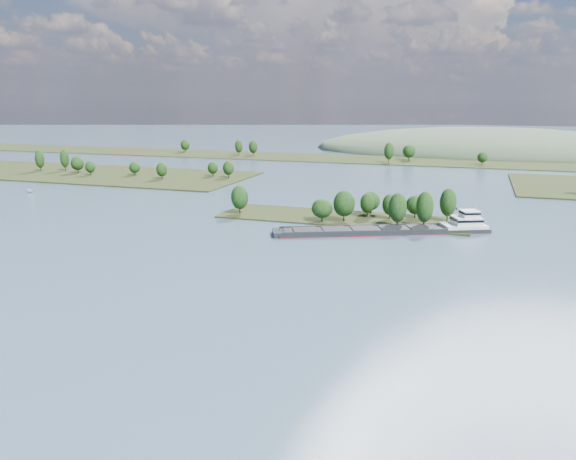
% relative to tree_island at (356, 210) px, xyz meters
% --- Properties ---
extents(ground, '(1800.00, 1800.00, 0.00)m').
position_rel_tree_island_xyz_m(ground, '(-5.77, -58.43, -4.10)').
color(ground, '#3C5468').
rests_on(ground, ground).
extents(tree_island, '(100.00, 30.27, 15.10)m').
position_rel_tree_island_xyz_m(tree_island, '(0.00, 0.00, 0.00)').
color(tree_island, black).
rests_on(tree_island, ground).
extents(left_bank, '(300.00, 80.00, 15.71)m').
position_rel_tree_island_xyz_m(left_bank, '(-234.87, 81.66, -3.24)').
color(left_bank, black).
rests_on(left_bank, ground).
extents(back_shoreline, '(900.00, 60.00, 16.30)m').
position_rel_tree_island_xyz_m(back_shoreline, '(2.88, 221.35, -3.32)').
color(back_shoreline, black).
rests_on(back_shoreline, ground).
extents(hill_west, '(320.00, 160.00, 44.00)m').
position_rel_tree_island_xyz_m(hill_west, '(54.23, 321.57, -4.10)').
color(hill_west, '#40553B').
rests_on(hill_west, ground).
extents(cargo_barge, '(75.97, 40.72, 10.69)m').
position_rel_tree_island_xyz_m(cargo_barge, '(18.69, -15.92, -2.75)').
color(cargo_barge, black).
rests_on(cargo_barge, ground).
extents(motorboat, '(5.92, 3.55, 2.14)m').
position_rel_tree_island_xyz_m(motorboat, '(-173.29, 12.85, -3.03)').
color(motorboat, silver).
rests_on(motorboat, ground).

